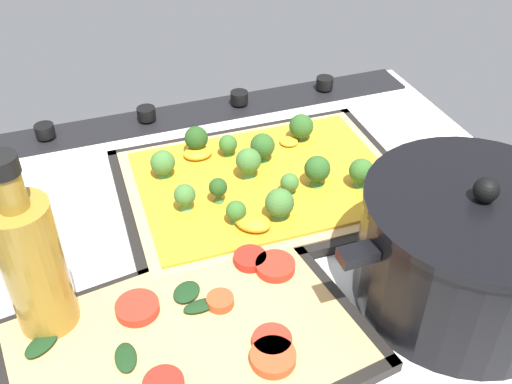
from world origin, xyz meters
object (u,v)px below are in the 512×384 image
broccoli_pizza (263,178)px  oil_bottle (34,267)px  veggie_pizza_back (191,339)px  baking_tray_front (265,188)px  cooking_pot (468,249)px  baking_tray_back (186,348)px

broccoli_pizza → oil_bottle: oil_bottle is taller
broccoli_pizza → veggie_pizza_back: 25.84cm
broccoli_pizza → veggie_pizza_back: broccoli_pizza is taller
baking_tray_front → cooking_pot: cooking_pot is taller
baking_tray_front → oil_bottle: 32.16cm
broccoli_pizza → veggie_pizza_back: bearing=54.4°
broccoli_pizza → cooking_pot: bearing=118.7°
broccoli_pizza → veggie_pizza_back: size_ratio=1.03×
broccoli_pizza → baking_tray_back: (15.64, 21.29, -1.51)cm
broccoli_pizza → oil_bottle: (27.47, 14.22, 6.59)cm
cooking_pot → baking_tray_front: bearing=-61.7°
cooking_pot → oil_bottle: oil_bottle is taller
baking_tray_front → baking_tray_back: bearing=53.1°
oil_bottle → veggie_pizza_back: bearing=151.4°
baking_tray_back → veggie_pizza_back: size_ratio=1.08×
cooking_pot → oil_bottle: bearing=-13.2°
baking_tray_back → oil_bottle: (11.82, -7.08, 8.10)cm
baking_tray_back → broccoli_pizza: bearing=-126.3°
oil_bottle → cooking_pot: bearing=166.8°
broccoli_pizza → baking_tray_back: bearing=53.7°
baking_tray_back → cooking_pot: 29.38cm
veggie_pizza_back → baking_tray_front: bearing=-126.2°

